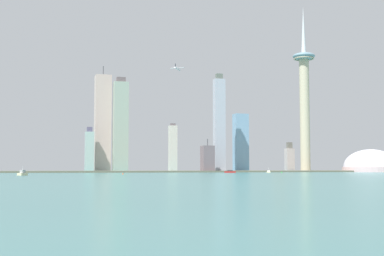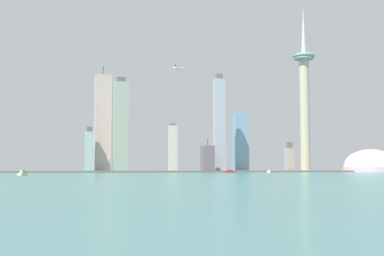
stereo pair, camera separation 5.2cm
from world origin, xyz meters
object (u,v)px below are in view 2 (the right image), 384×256
at_px(skyscraper_5, 241,143).
at_px(skyscraper_8, 173,148).
at_px(skyscraper_6, 121,126).
at_px(skyscraper_4, 290,159).
at_px(boat_0, 230,172).
at_px(skyscraper_2, 89,151).
at_px(skyscraper_3, 279,141).
at_px(skyscraper_1, 208,159).
at_px(skyscraper_7, 219,124).
at_px(boat_3, 269,172).
at_px(airplane, 178,69).
at_px(observation_tower, 304,93).
at_px(stadium_dome, 371,167).
at_px(channel_buoy_0, 282,172).
at_px(skyscraper_0, 103,123).
at_px(channel_buoy_1, 123,173).
at_px(boat_1, 22,173).

relative_size(skyscraper_5, skyscraper_8, 1.20).
height_order(skyscraper_5, skyscraper_6, skyscraper_6).
xyz_separation_m(skyscraper_4, boat_0, (-174.91, -151.86, -22.48)).
distance_m(skyscraper_2, boat_0, 258.85).
relative_size(skyscraper_3, boat_0, 8.52).
xyz_separation_m(skyscraper_1, skyscraper_7, (31.84, 31.85, 60.12)).
relative_size(boat_3, airplane, 0.74).
distance_m(observation_tower, skyscraper_8, 259.68).
bearing_deg(stadium_dome, skyscraper_6, 167.55).
bearing_deg(channel_buoy_0, airplane, 136.64).
xyz_separation_m(skyscraper_0, skyscraper_7, (189.19, -85.94, -3.97)).
height_order(skyscraper_4, boat_3, skyscraper_4).
distance_m(skyscraper_4, airplane, 283.45).
xyz_separation_m(stadium_dome, channel_buoy_1, (-486.84, -233.94, -7.53)).
bearing_deg(skyscraper_6, skyscraper_5, -3.39).
bearing_deg(skyscraper_0, skyscraper_3, -0.23).
height_order(skyscraper_1, skyscraper_6, skyscraper_6).
height_order(stadium_dome, skyscraper_7, skyscraper_7).
distance_m(stadium_dome, skyscraper_5, 237.96).
xyz_separation_m(skyscraper_5, skyscraper_6, (-220.70, 13.07, 27.27)).
height_order(skyscraper_7, skyscraper_8, skyscraper_7).
bearing_deg(skyscraper_4, boat_0, -139.04).
bearing_deg(boat_1, boat_0, -25.01).
bearing_deg(channel_buoy_0, skyscraper_8, 113.93).
bearing_deg(airplane, observation_tower, -49.83).
relative_size(skyscraper_4, airplane, 2.24).
bearing_deg(boat_0, stadium_dome, 22.48).
distance_m(skyscraper_1, skyscraper_6, 172.05).
distance_m(boat_3, channel_buoy_0, 26.15).
height_order(stadium_dome, skyscraper_2, skyscraper_2).
bearing_deg(skyscraper_7, skyscraper_4, 13.70).
relative_size(stadium_dome, skyscraper_5, 0.95).
xyz_separation_m(stadium_dome, skyscraper_0, (-467.89, 116.31, 77.36)).
xyz_separation_m(skyscraper_3, boat_0, (-177.22, -199.62, -57.26)).
relative_size(stadium_dome, skyscraper_3, 0.70).
relative_size(skyscraper_5, airplane, 4.37).
bearing_deg(skyscraper_0, channel_buoy_1, -93.10).
height_order(skyscraper_2, channel_buoy_1, skyscraper_2).
height_order(observation_tower, skyscraper_3, observation_tower).
distance_m(skyscraper_3, skyscraper_4, 59.13).
distance_m(skyscraper_8, boat_0, 207.19).
relative_size(skyscraper_4, channel_buoy_0, 19.79).
distance_m(observation_tower, skyscraper_1, 231.72).
height_order(skyscraper_2, skyscraper_4, skyscraper_2).
height_order(boat_3, channel_buoy_1, boat_3).
height_order(skyscraper_5, skyscraper_8, skyscraper_5).
distance_m(boat_0, airplane, 196.36).
bearing_deg(skyscraper_0, stadium_dome, -13.96).
height_order(skyscraper_3, skyscraper_5, skyscraper_3).
height_order(skyscraper_0, boat_0, skyscraper_0).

